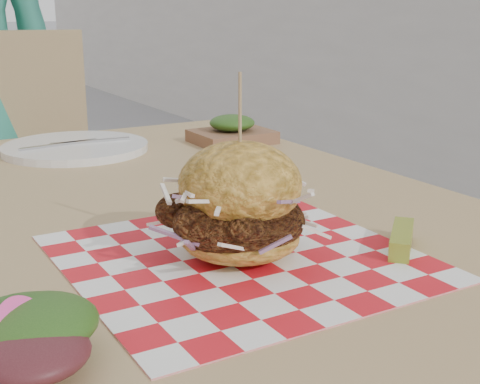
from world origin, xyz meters
The scene contains 8 objects.
patio_table centered at (-0.28, 0.12, 0.67)m, with size 0.80×1.20×0.75m.
patio_chair centered at (-0.25, 1.06, 0.55)m, with size 0.51×0.52×0.95m.
paper_liner centered at (-0.29, -0.09, 0.75)m, with size 0.36×0.36×0.00m, color red.
sandwich centered at (-0.29, -0.09, 0.81)m, with size 0.18×0.18×0.20m.
pickle_spear centered at (-0.12, -0.16, 0.76)m, with size 0.10×0.02×0.02m, color #99A630.
side_salad centered at (-0.55, -0.22, 0.76)m, with size 0.14×0.14×0.05m.
place_setting centered at (-0.28, 0.53, 0.76)m, with size 0.27×0.27×0.02m.
kraft_tray centered at (0.01, 0.46, 0.77)m, with size 0.15×0.12×0.06m.
Camera 1 is at (-0.63, -0.68, 1.02)m, focal length 50.00 mm.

